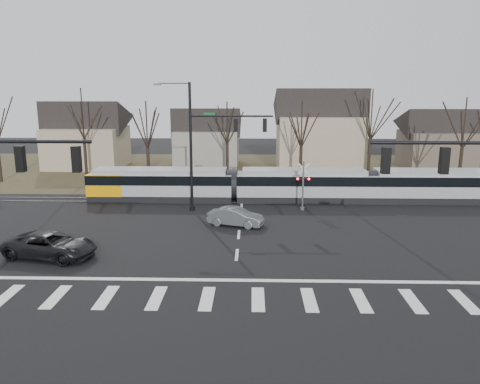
{
  "coord_description": "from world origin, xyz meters",
  "views": [
    {
      "loc": [
        0.9,
        -24.37,
        9.63
      ],
      "look_at": [
        0.0,
        9.0,
        2.3
      ],
      "focal_mm": 35.0,
      "sensor_mm": 36.0,
      "label": 1
    }
  ],
  "objects_px": {
    "rail_crossing_signal": "(303,187)",
    "sedan": "(236,217)",
    "tram": "(301,184)",
    "suv": "(51,245)"
  },
  "relations": [
    {
      "from": "sedan",
      "to": "rail_crossing_signal",
      "type": "distance_m",
      "value": 7.16
    },
    {
      "from": "sedan",
      "to": "suv",
      "type": "xyz_separation_m",
      "value": [
        -10.57,
        -6.84,
        0.09
      ]
    },
    {
      "from": "rail_crossing_signal",
      "to": "sedan",
      "type": "bearing_deg",
      "value": -138.64
    },
    {
      "from": "suv",
      "to": "rail_crossing_signal",
      "type": "height_order",
      "value": "rail_crossing_signal"
    },
    {
      "from": "sedan",
      "to": "rail_crossing_signal",
      "type": "height_order",
      "value": "rail_crossing_signal"
    },
    {
      "from": "tram",
      "to": "sedan",
      "type": "height_order",
      "value": "tram"
    },
    {
      "from": "sedan",
      "to": "suv",
      "type": "bearing_deg",
      "value": 139.61
    },
    {
      "from": "suv",
      "to": "tram",
      "type": "bearing_deg",
      "value": -35.23
    },
    {
      "from": "tram",
      "to": "suv",
      "type": "relative_size",
      "value": 6.45
    },
    {
      "from": "sedan",
      "to": "rail_crossing_signal",
      "type": "xyz_separation_m",
      "value": [
        5.3,
        4.66,
        1.23
      ]
    }
  ]
}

